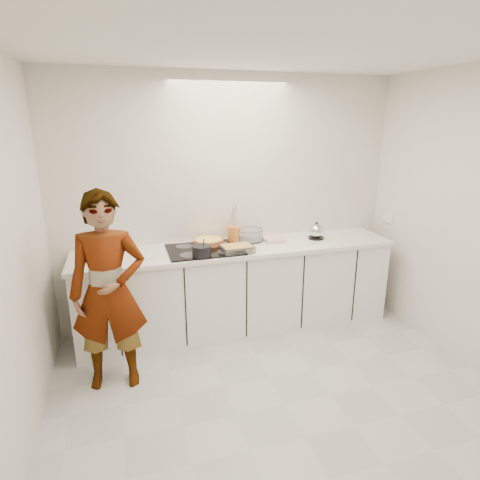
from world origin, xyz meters
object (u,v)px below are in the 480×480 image
object	(u,v)px
utensil_crock	(234,234)
hob	(205,250)
baking_dish	(237,248)
kettle	(316,232)
tart_dish	(208,241)
saucepan	(202,251)
mixing_bowl	(250,235)
cook	(109,292)

from	to	relation	value
utensil_crock	hob	bearing A→B (deg)	-150.70
baking_dish	kettle	distance (m)	0.97
hob	baking_dish	xyz separation A→B (m)	(0.28, -0.16, 0.04)
tart_dish	saucepan	size ratio (longest dim) A/B	1.65
saucepan	utensil_crock	size ratio (longest dim) A/B	1.31
tart_dish	mixing_bowl	size ratio (longest dim) A/B	1.08
saucepan	cook	distance (m)	0.93
mixing_bowl	utensil_crock	bearing A→B (deg)	173.33
hob	mixing_bowl	size ratio (longest dim) A/B	2.17
hob	baking_dish	distance (m)	0.33
baking_dish	kettle	world-z (taller)	kettle
hob	tart_dish	size ratio (longest dim) A/B	2.02
mixing_bowl	cook	bearing A→B (deg)	-152.18
baking_dish	utensil_crock	size ratio (longest dim) A/B	1.92
mixing_bowl	cook	size ratio (longest dim) A/B	0.20
kettle	cook	xyz separation A→B (m)	(-2.13, -0.62, -0.17)
tart_dish	mixing_bowl	bearing A→B (deg)	2.34
saucepan	utensil_crock	bearing A→B (deg)	43.19
baking_dish	utensil_crock	bearing A→B (deg)	78.44
kettle	utensil_crock	world-z (taller)	kettle
cook	hob	bearing A→B (deg)	37.80
cook	saucepan	bearing A→B (deg)	29.52
mixing_bowl	kettle	size ratio (longest dim) A/B	1.51
kettle	utensil_crock	size ratio (longest dim) A/B	1.32
baking_dish	cook	xyz separation A→B (m)	(-1.18, -0.41, -0.13)
hob	saucepan	size ratio (longest dim) A/B	3.32
tart_dish	kettle	world-z (taller)	kettle
saucepan	utensil_crock	distance (m)	0.58
tart_dish	baking_dish	distance (m)	0.38
baking_dish	mixing_bowl	bearing A→B (deg)	54.75
hob	cook	distance (m)	1.07
tart_dish	utensil_crock	xyz separation A→B (m)	(0.28, 0.04, 0.04)
hob	baking_dish	world-z (taller)	baking_dish
tart_dish	utensil_crock	bearing A→B (deg)	7.62
kettle	mixing_bowl	bearing A→B (deg)	169.36
utensil_crock	cook	world-z (taller)	cook
hob	mixing_bowl	bearing A→B (deg)	19.06
tart_dish	saucepan	world-z (taller)	saucepan
hob	saucepan	xyz separation A→B (m)	(-0.07, -0.20, 0.06)
baking_dish	saucepan	bearing A→B (deg)	-173.63
tart_dish	cook	distance (m)	1.23
kettle	cook	world-z (taller)	cook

